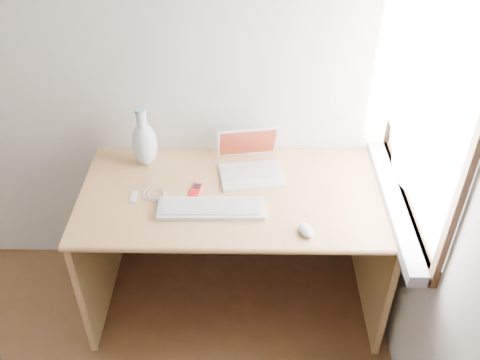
{
  "coord_description": "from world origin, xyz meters",
  "views": [
    {
      "loc": [
        1.0,
        -0.58,
        2.38
      ],
      "look_at": [
        0.98,
        1.35,
        0.87
      ],
      "focal_mm": 40.0,
      "sensor_mm": 36.0,
      "label": 1
    }
  ],
  "objects_px": {
    "desk": "(235,215)",
    "laptop": "(252,164)",
    "vase": "(144,142)",
    "external_keyboard": "(211,208)"
  },
  "relations": [
    {
      "from": "laptop",
      "to": "external_keyboard",
      "type": "relative_size",
      "value": 0.69
    },
    {
      "from": "laptop",
      "to": "vase",
      "type": "bearing_deg",
      "value": 164.23
    },
    {
      "from": "laptop",
      "to": "external_keyboard",
      "type": "xyz_separation_m",
      "value": [
        -0.18,
        -0.29,
        -0.04
      ]
    },
    {
      "from": "desk",
      "to": "vase",
      "type": "distance_m",
      "value": 0.59
    },
    {
      "from": "desk",
      "to": "vase",
      "type": "relative_size",
      "value": 4.62
    },
    {
      "from": "external_keyboard",
      "to": "desk",
      "type": "bearing_deg",
      "value": 63.55
    },
    {
      "from": "vase",
      "to": "external_keyboard",
      "type": "bearing_deg",
      "value": -45.95
    },
    {
      "from": "laptop",
      "to": "vase",
      "type": "relative_size",
      "value": 1.04
    },
    {
      "from": "desk",
      "to": "laptop",
      "type": "xyz_separation_m",
      "value": [
        0.08,
        0.07,
        0.27
      ]
    },
    {
      "from": "laptop",
      "to": "external_keyboard",
      "type": "height_order",
      "value": "laptop"
    }
  ]
}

